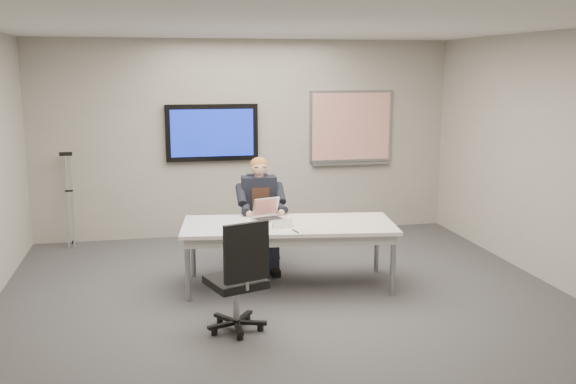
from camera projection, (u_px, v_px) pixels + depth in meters
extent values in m
cube|color=#3A3A3C|center=(290.00, 305.00, 6.59)|extent=(6.00, 6.00, 0.02)
cube|color=silver|center=(290.00, 24.00, 6.06)|extent=(6.00, 6.00, 0.02)
cube|color=#A9A299|center=(247.00, 139.00, 9.20)|extent=(6.00, 0.02, 2.80)
cube|color=#A9A299|center=(407.00, 256.00, 3.44)|extent=(6.00, 0.02, 2.80)
cube|color=#A9A299|center=(561.00, 162.00, 6.92)|extent=(0.02, 6.00, 2.80)
cube|color=silver|center=(289.00, 225.00, 7.05)|extent=(2.42, 1.26, 0.04)
cube|color=#B9B9B5|center=(289.00, 232.00, 7.06)|extent=(2.31, 1.15, 0.10)
cylinder|color=gray|center=(188.00, 270.00, 6.64)|extent=(0.06, 0.06, 0.68)
cylinder|color=gray|center=(393.00, 265.00, 6.80)|extent=(0.06, 0.06, 0.68)
cylinder|color=gray|center=(193.00, 248.00, 7.43)|extent=(0.06, 0.06, 0.68)
cylinder|color=gray|center=(377.00, 245.00, 7.59)|extent=(0.06, 0.06, 0.68)
cube|color=black|center=(212.00, 133.00, 9.04)|extent=(1.30, 0.08, 0.80)
cube|color=navy|center=(212.00, 133.00, 8.99)|extent=(1.16, 0.01, 0.66)
cube|color=gray|center=(351.00, 126.00, 9.46)|extent=(1.25, 0.04, 1.05)
cube|color=white|center=(351.00, 126.00, 9.44)|extent=(1.18, 0.01, 0.98)
cube|color=gray|center=(351.00, 163.00, 9.53)|extent=(1.18, 0.05, 0.04)
cylinder|color=gray|center=(259.00, 243.00, 7.96)|extent=(0.06, 0.06, 0.34)
cube|color=black|center=(259.00, 230.00, 7.93)|extent=(0.49, 0.49, 0.07)
cube|color=black|center=(259.00, 202.00, 8.07)|extent=(0.39, 0.10, 0.48)
cylinder|color=gray|center=(236.00, 301.00, 5.90)|extent=(0.06, 0.06, 0.37)
cube|color=black|center=(236.00, 282.00, 5.87)|extent=(0.60, 0.60, 0.07)
cube|color=black|center=(246.00, 252.00, 5.62)|extent=(0.42, 0.19, 0.53)
cube|color=black|center=(259.00, 199.00, 7.83)|extent=(0.42, 0.25, 0.57)
cube|color=#341E15|center=(261.00, 199.00, 7.70)|extent=(0.22, 0.03, 0.28)
sphere|color=#DDA587|center=(259.00, 167.00, 7.72)|extent=(0.21, 0.21, 0.21)
ellipsoid|color=brown|center=(259.00, 165.00, 7.73)|extent=(0.22, 0.22, 0.18)
cube|color=#B0B0B2|center=(268.00, 219.00, 7.21)|extent=(0.38, 0.32, 0.02)
cube|color=black|center=(268.00, 218.00, 7.20)|extent=(0.31, 0.24, 0.00)
cube|color=#B0B0B2|center=(266.00, 207.00, 7.33)|extent=(0.33, 0.18, 0.21)
cube|color=red|center=(266.00, 206.00, 7.32)|extent=(0.29, 0.15, 0.18)
cylinder|color=black|center=(295.00, 231.00, 6.70)|extent=(0.05, 0.15, 0.01)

